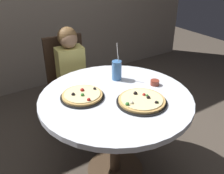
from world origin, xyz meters
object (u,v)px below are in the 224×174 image
pizza_veggie (142,101)px  pizza_cheese (82,96)px  soda_cup (117,70)px  diner_child (75,88)px  sauce_bowl (155,83)px  chair_wooden (68,77)px  dining_table (116,108)px

pizza_veggie → pizza_cheese: same height
pizza_cheese → soda_cup: 0.40m
diner_child → pizza_cheese: diner_child is taller
soda_cup → sauce_bowl: bearing=-52.0°
chair_wooden → soda_cup: (0.15, -0.68, 0.30)m
soda_cup → sauce_bowl: size_ratio=4.40×
sauce_bowl → soda_cup: bearing=128.0°
pizza_veggie → pizza_cheese: (-0.31, 0.29, -0.00)m
pizza_veggie → soda_cup: soda_cup is taller
dining_table → sauce_bowl: (0.36, -0.03, 0.13)m
pizza_cheese → pizza_veggie: bearing=-42.8°
pizza_veggie → soda_cup: 0.41m
diner_child → sauce_bowl: 0.88m
chair_wooden → diner_child: diner_child is taller
chair_wooden → pizza_veggie: (0.09, -1.08, 0.24)m
soda_cup → sauce_bowl: (0.20, -0.25, -0.06)m
diner_child → soda_cup: bearing=-71.4°
diner_child → pizza_cheese: bearing=-109.0°
chair_wooden → sauce_bowl: 1.02m
soda_cup → diner_child: bearing=108.6°
dining_table → chair_wooden: chair_wooden is taller
chair_wooden → diner_child: size_ratio=0.88×
pizza_veggie → sauce_bowl: bearing=30.8°
dining_table → soda_cup: bearing=54.5°
pizza_veggie → sauce_bowl: size_ratio=5.10×
dining_table → chair_wooden: (0.01, 0.90, -0.11)m
dining_table → pizza_veggie: bearing=-61.7°
dining_table → pizza_veggie: pizza_veggie is taller
dining_table → soda_cup: (0.16, 0.22, 0.19)m
pizza_cheese → soda_cup: soda_cup is taller
chair_wooden → sauce_bowl: chair_wooden is taller
soda_cup → sauce_bowl: 0.32m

